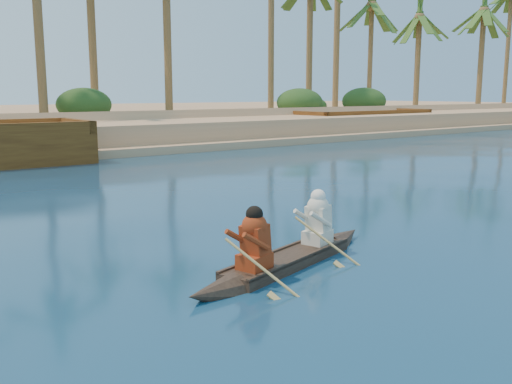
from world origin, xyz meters
TOP-DOWN VIEW (x-y plane):
  - palm_grove at (0.00, 35.00)m, footprint 110.00×14.00m
  - shrub_cluster at (0.00, 31.50)m, footprint 100.00×6.00m
  - canoe at (-3.69, 6.08)m, footprint 4.64×1.84m
  - barge_right at (21.18, 27.00)m, footprint 11.01×3.83m

SIDE VIEW (x-z plane):
  - canoe at x=-3.69m, z-range -0.39..0.89m
  - barge_right at x=21.18m, z-range -0.27..1.55m
  - shrub_cluster at x=0.00m, z-range 0.00..2.40m
  - palm_grove at x=0.00m, z-range 0.00..16.00m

